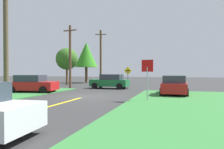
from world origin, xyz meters
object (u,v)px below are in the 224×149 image
(car_on_crossroad, at_px, (174,85))
(oak_tree_left, at_px, (86,55))
(parked_car_near_building, at_px, (32,84))
(pine_tree_center, at_px, (67,59))
(car_approaching_junction, at_px, (110,81))
(utility_pole_mid, at_px, (70,56))
(stop_sign, at_px, (147,72))
(utility_pole_far, at_px, (101,56))
(direction_sign, at_px, (128,75))
(utility_pole_near, at_px, (6,35))

(car_on_crossroad, distance_m, oak_tree_left, 22.10)
(parked_car_near_building, xyz_separation_m, pine_tree_center, (-2.32, 10.84, 2.92))
(car_approaching_junction, xyz_separation_m, utility_pole_mid, (-4.59, -0.89, 2.97))
(car_on_crossroad, relative_size, parked_car_near_building, 0.95)
(stop_sign, xyz_separation_m, parked_car_near_building, (-10.85, 2.59, -1.12))
(stop_sign, relative_size, oak_tree_left, 0.39)
(utility_pole_far, bearing_deg, pine_tree_center, -125.16)
(utility_pole_mid, xyz_separation_m, utility_pole_far, (0.25, 9.90, 0.59))
(oak_tree_left, bearing_deg, pine_tree_center, -90.75)
(car_on_crossroad, xyz_separation_m, parked_car_near_building, (-12.52, -1.63, 0.00))
(stop_sign, distance_m, parked_car_near_building, 11.21)
(parked_car_near_building, height_order, pine_tree_center, pine_tree_center)
(parked_car_near_building, bearing_deg, car_on_crossroad, -0.51)
(direction_sign, bearing_deg, parked_car_near_building, -137.65)
(parked_car_near_building, distance_m, utility_pole_mid, 6.56)
(parked_car_near_building, xyz_separation_m, utility_pole_mid, (0.85, 5.79, 2.97))
(utility_pole_mid, height_order, utility_pole_far, utility_pole_far)
(car_on_crossroad, xyz_separation_m, utility_pole_near, (-11.61, -5.74, 3.74))
(stop_sign, bearing_deg, direction_sign, -58.67)
(car_approaching_junction, height_order, direction_sign, direction_sign)
(utility_pole_far, bearing_deg, utility_pole_near, -90.55)
(parked_car_near_building, distance_m, oak_tree_left, 18.18)
(parked_car_near_building, height_order, utility_pole_far, utility_pole_far)
(pine_tree_center, bearing_deg, utility_pole_far, 54.84)
(stop_sign, distance_m, utility_pole_mid, 13.18)
(car_approaching_junction, xyz_separation_m, pine_tree_center, (-7.76, 4.16, 2.92))
(utility_pole_near, distance_m, oak_tree_left, 21.93)
(car_approaching_junction, xyz_separation_m, direction_sign, (2.04, 0.14, 0.73))
(car_approaching_junction, relative_size, parked_car_near_building, 0.96)
(oak_tree_left, height_order, pine_tree_center, oak_tree_left)
(parked_car_near_building, xyz_separation_m, direction_sign, (7.48, 6.82, 0.73))
(pine_tree_center, bearing_deg, parked_car_near_building, -77.93)
(car_on_crossroad, height_order, pine_tree_center, pine_tree_center)
(utility_pole_near, bearing_deg, utility_pole_mid, 90.31)
(stop_sign, xyz_separation_m, oak_tree_left, (-13.08, 20.18, 2.89))
(direction_sign, height_order, oak_tree_left, oak_tree_left)
(direction_sign, bearing_deg, stop_sign, -70.30)
(utility_pole_far, relative_size, direction_sign, 3.45)
(car_approaching_junction, distance_m, direction_sign, 2.17)
(stop_sign, distance_m, pine_tree_center, 18.90)
(stop_sign, relative_size, pine_tree_center, 0.51)
(direction_sign, bearing_deg, car_on_crossroad, -45.85)
(car_approaching_junction, bearing_deg, stop_sign, 123.52)
(utility_pole_far, distance_m, oak_tree_left, 3.85)
(car_approaching_junction, distance_m, pine_tree_center, 9.27)
(car_approaching_junction, height_order, utility_pole_mid, utility_pole_mid)
(utility_pole_near, relative_size, utility_pole_far, 1.04)
(parked_car_near_building, xyz_separation_m, oak_tree_left, (-2.23, 17.59, 4.01))
(car_approaching_junction, xyz_separation_m, car_on_crossroad, (7.08, -5.05, 0.00))
(car_on_crossroad, bearing_deg, stop_sign, 158.92)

